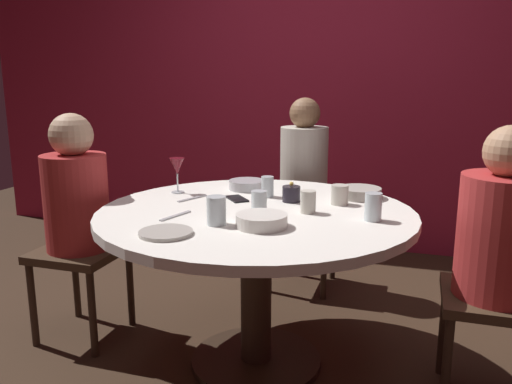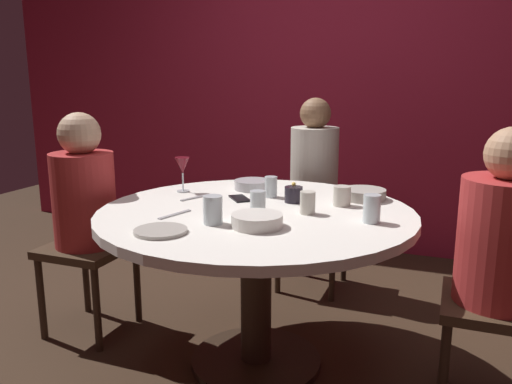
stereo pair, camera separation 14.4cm
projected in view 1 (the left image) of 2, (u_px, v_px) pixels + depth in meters
The scene contains 21 objects.
ground_plane at pixel (256, 363), 2.43m from camera, with size 8.00×8.00×0.00m, color #382619.
back_wall at pixel (331, 78), 3.91m from camera, with size 6.00×0.10×2.60m, color maroon.
dining_table at pixel (256, 242), 2.30m from camera, with size 1.38×1.38×0.74m.
seated_diner_left at pixel (76, 201), 2.55m from camera, with size 0.40×0.40×1.14m.
seated_diner_back at pixel (304, 174), 3.18m from camera, with size 0.40×0.40×1.19m.
seated_diner_right at pixel (502, 237), 1.99m from camera, with size 0.40×0.40×1.14m.
candle_holder at pixel (291, 194), 2.41m from camera, with size 0.08×0.08×0.10m.
wine_glass at pixel (177, 168), 2.58m from camera, with size 0.08×0.08×0.18m.
dinner_plate at pixel (166, 233), 1.91m from camera, with size 0.20×0.20×0.01m, color #B2ADA3.
cell_phone at pixel (237, 199), 2.46m from camera, with size 0.07×0.14×0.01m, color black.
bowl_serving_large at pixel (247, 185), 2.68m from camera, with size 0.19×0.19×0.05m, color #B7B7BC.
bowl_salad_center at pixel (359, 193), 2.49m from camera, with size 0.21×0.21×0.05m, color #B2ADA3.
bowl_small_white at pixel (262, 221), 2.01m from camera, with size 0.20×0.20×0.05m, color silver.
cup_near_candle at pixel (373, 207), 2.09m from camera, with size 0.07×0.07×0.11m, color silver.
cup_by_left_diner at pixel (267, 187), 2.51m from camera, with size 0.06×0.06×0.10m, color silver.
cup_by_right_diner at pixel (340, 195), 2.36m from camera, with size 0.08×0.08×0.09m, color beige.
cup_center_front at pixel (259, 203), 2.18m from camera, with size 0.07×0.07×0.10m, color silver.
cup_far_edge at pixel (308, 202), 2.21m from camera, with size 0.07×0.07×0.10m, color beige.
cup_beside_wine at pixel (216, 211), 2.03m from camera, with size 0.08×0.08×0.11m, color silver.
fork_near_plate at pixel (192, 198), 2.47m from camera, with size 0.02×0.18×0.01m, color #B7B7BC.
knife_near_plate at pixel (176, 216), 2.16m from camera, with size 0.02×0.18×0.01m, color #B7B7BC.
Camera 1 is at (0.66, -2.10, 1.31)m, focal length 36.51 mm.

